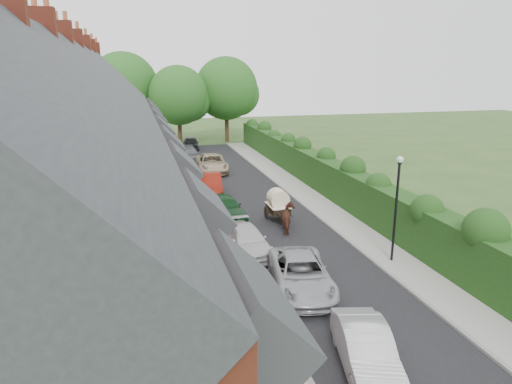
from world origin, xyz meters
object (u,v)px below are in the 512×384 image
at_px(car_green, 225,207).
at_px(horse, 289,219).
at_px(car_silver_b, 301,274).
at_px(horse_cart, 278,203).
at_px(car_beige, 212,163).
at_px(lamppost, 397,196).
at_px(car_silver_a, 366,350).
at_px(car_red, 210,184).
at_px(car_grey, 189,154).
at_px(car_white, 247,240).
at_px(car_black, 191,144).

distance_m(car_green, horse, 4.51).
xyz_separation_m(car_silver_b, horse_cart, (1.74, 8.73, 0.42)).
bearing_deg(car_beige, lamppost, -74.08).
height_order(car_green, car_beige, car_beige).
relative_size(lamppost, car_silver_a, 1.24).
xyz_separation_m(car_silver_b, car_beige, (0.09, 23.08, 0.06)).
height_order(lamppost, car_green, lamppost).
distance_m(car_red, car_beige, 7.51).
distance_m(car_silver_b, horse_cart, 8.91).
bearing_deg(car_beige, car_grey, 106.32).
height_order(car_silver_a, car_silver_b, car_silver_b).
bearing_deg(car_green, car_silver_a, -94.63).
bearing_deg(car_silver_b, car_red, 104.37).
distance_m(car_white, horse, 3.72).
distance_m(car_silver_a, car_black, 40.12).
height_order(car_red, car_black, car_red).
height_order(car_silver_a, car_green, car_green).
height_order(car_beige, car_black, car_beige).
height_order(car_red, car_grey, car_red).
height_order(lamppost, car_beige, lamppost).
height_order(car_silver_b, car_white, car_silver_b).
bearing_deg(lamppost, horse, 123.21).
height_order(car_silver_a, car_grey, car_silver_a).
xyz_separation_m(car_silver_b, car_green, (-1.25, 10.09, 0.01)).
distance_m(car_white, car_green, 5.60).
relative_size(lamppost, horse_cart, 1.89).
height_order(lamppost, car_silver_a, lamppost).
height_order(car_white, car_green, car_green).
height_order(car_beige, horse, horse).
distance_m(car_silver_b, car_white, 4.66).
xyz_separation_m(car_green, horse, (2.99, -3.39, 0.08)).
relative_size(lamppost, car_red, 1.11).
bearing_deg(lamppost, horse_cart, 115.24).
distance_m(car_red, horse_cart, 7.58).
distance_m(car_red, car_black, 18.99).
relative_size(car_red, horse, 2.47).
relative_size(car_silver_b, car_black, 1.18).
bearing_deg(car_green, car_silver_b, -92.51).
xyz_separation_m(car_black, horse, (2.07, -27.96, 0.07)).
height_order(car_beige, horse_cart, horse_cart).
bearing_deg(car_green, horse, -58.14).
xyz_separation_m(car_beige, car_black, (-0.42, 11.58, -0.04)).
xyz_separation_m(lamppost, car_green, (-6.40, 8.60, -2.58)).
relative_size(car_beige, horse, 2.93).
relative_size(car_silver_b, car_red, 1.09).
xyz_separation_m(car_white, car_red, (0.00, 11.20, 0.13)).
bearing_deg(car_black, horse, -80.29).
relative_size(car_white, car_beige, 0.80).
xyz_separation_m(lamppost, car_beige, (-5.07, 21.59, -2.53)).
bearing_deg(horse, car_green, -35.10).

